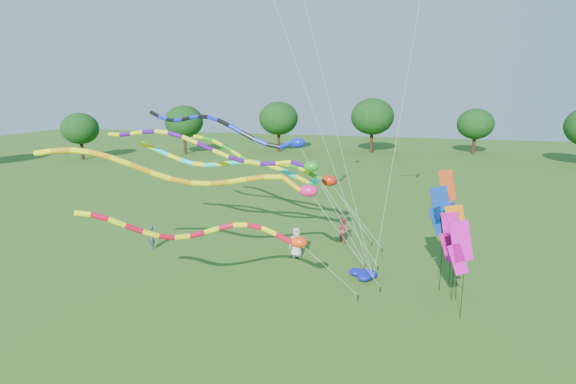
% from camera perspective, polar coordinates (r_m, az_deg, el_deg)
% --- Properties ---
extents(ground, '(160.00, 160.00, 0.00)m').
position_cam_1_polar(ground, '(22.54, 2.46, -13.97)').
color(ground, '#255A18').
rests_on(ground, ground).
extents(tree_ring, '(117.40, 119.58, 9.72)m').
position_cam_1_polar(tree_ring, '(19.40, -21.85, -1.41)').
color(tree_ring, '#382314').
rests_on(tree_ring, ground).
extents(tube_kite_red, '(10.97, 5.31, 5.52)m').
position_cam_1_polar(tube_kite_red, '(21.69, -7.81, -4.84)').
color(tube_kite_red, black).
rests_on(tube_kite_red, ground).
extents(tube_kite_orange, '(14.94, 5.04, 7.96)m').
position_cam_1_polar(tube_kite_orange, '(22.62, -9.37, 1.87)').
color(tube_kite_orange, black).
rests_on(tube_kite_orange, ground).
extents(tube_kite_purple, '(15.97, 1.41, 8.23)m').
position_cam_1_polar(tube_kite_purple, '(27.38, -7.11, 4.77)').
color(tube_kite_purple, black).
rests_on(tube_kite_purple, ground).
extents(tube_kite_blue, '(14.74, 3.36, 8.93)m').
position_cam_1_polar(tube_kite_blue, '(29.31, -6.27, 7.27)').
color(tube_kite_blue, black).
rests_on(tube_kite_blue, ground).
extents(tube_kite_cyan, '(14.60, 2.44, 7.14)m').
position_cam_1_polar(tube_kite_cyan, '(29.24, -3.49, 2.74)').
color(tube_kite_cyan, black).
rests_on(tube_kite_cyan, ground).
extents(tube_kite_green, '(14.38, 5.06, 6.87)m').
position_cam_1_polar(tube_kite_green, '(34.18, -1.51, 3.33)').
color(tube_kite_green, black).
rests_on(tube_kite_green, ground).
extents(banner_pole_magenta_b, '(1.11, 0.51, 4.37)m').
position_cam_1_polar(banner_pole_magenta_b, '(23.83, 18.73, -5.10)').
color(banner_pole_magenta_b, black).
rests_on(banner_pole_magenta_b, ground).
extents(banner_pole_blue_a, '(1.15, 0.34, 5.40)m').
position_cam_1_polar(banner_pole_blue_a, '(24.36, 17.55, -2.17)').
color(banner_pole_blue_a, black).
rests_on(banner_pole_blue_a, ground).
extents(banner_pole_blue_b, '(1.16, 0.21, 4.34)m').
position_cam_1_polar(banner_pole_blue_b, '(25.75, 18.45, -3.87)').
color(banner_pole_blue_b, black).
rests_on(banner_pole_blue_b, ground).
extents(banner_pole_magenta_a, '(1.14, 0.37, 4.53)m').
position_cam_1_polar(banner_pole_magenta_a, '(21.89, 19.72, -6.28)').
color(banner_pole_magenta_a, black).
rests_on(banner_pole_magenta_a, ground).
extents(banner_pole_orange, '(1.16, 0.19, 4.71)m').
position_cam_1_polar(banner_pole_orange, '(23.83, 19.21, -4.29)').
color(banner_pole_orange, black).
rests_on(banner_pole_orange, ground).
extents(banner_pole_red, '(1.11, 0.51, 5.38)m').
position_cam_1_polar(banner_pole_red, '(29.45, 18.29, 0.21)').
color(banner_pole_red, black).
rests_on(banner_pole_red, ground).
extents(blue_nylon_heap, '(1.20, 0.92, 0.43)m').
position_cam_1_polar(blue_nylon_heap, '(26.32, 8.76, -9.64)').
color(blue_nylon_heap, '#0C14A1').
rests_on(blue_nylon_heap, ground).
extents(person_a, '(1.05, 0.89, 1.84)m').
position_cam_1_polar(person_a, '(28.78, 1.01, -6.02)').
color(person_a, beige).
rests_on(person_a, ground).
extents(person_b, '(0.65, 0.67, 1.55)m').
position_cam_1_polar(person_b, '(31.39, -15.90, -5.20)').
color(person_b, '#394450').
rests_on(person_b, ground).
extents(person_c, '(1.03, 1.03, 1.69)m').
position_cam_1_polar(person_c, '(31.72, 6.59, -4.49)').
color(person_c, '#984337').
rests_on(person_c, ground).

